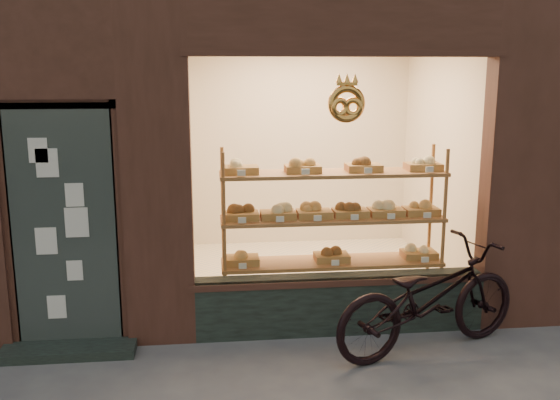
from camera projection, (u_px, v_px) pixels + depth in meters
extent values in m
cube|color=#283630|center=(340.00, 304.00, 5.88)|extent=(2.70, 0.25, 0.55)
cube|color=#2F3737|center=(64.00, 228.00, 5.38)|extent=(0.90, 0.04, 2.15)
cube|color=#283630|center=(69.00, 350.00, 5.44)|extent=(1.15, 0.35, 0.08)
torus|color=#EDA246|center=(346.00, 104.00, 5.39)|extent=(0.33, 0.07, 0.33)
cube|color=brown|center=(331.00, 309.00, 6.34)|extent=(2.20, 0.45, 0.04)
cube|color=brown|center=(332.00, 262.00, 6.23)|extent=(2.20, 0.45, 0.03)
cube|color=brown|center=(332.00, 219.00, 6.14)|extent=(2.20, 0.45, 0.04)
cube|color=brown|center=(333.00, 174.00, 6.05)|extent=(2.20, 0.45, 0.04)
cylinder|color=brown|center=(224.00, 242.00, 5.87)|extent=(0.04, 0.04, 1.70)
cylinder|color=brown|center=(443.00, 235.00, 6.10)|extent=(0.04, 0.04, 1.70)
cylinder|color=brown|center=(223.00, 231.00, 6.25)|extent=(0.04, 0.04, 1.70)
cylinder|color=brown|center=(430.00, 225.00, 6.48)|extent=(0.04, 0.04, 1.70)
cube|color=olive|center=(242.00, 260.00, 6.13)|extent=(0.34, 0.24, 0.07)
sphere|color=tan|center=(242.00, 252.00, 6.11)|extent=(0.11, 0.11, 0.11)
cube|color=silver|center=(243.00, 266.00, 5.95)|extent=(0.07, 0.01, 0.05)
cube|color=olive|center=(332.00, 257.00, 6.22)|extent=(0.34, 0.24, 0.07)
sphere|color=brown|center=(332.00, 249.00, 6.21)|extent=(0.11, 0.11, 0.11)
cube|color=silver|center=(335.00, 263.00, 6.04)|extent=(0.07, 0.01, 0.05)
cube|color=olive|center=(419.00, 254.00, 6.32)|extent=(0.34, 0.24, 0.07)
sphere|color=#D7BD7C|center=(419.00, 246.00, 6.30)|extent=(0.11, 0.11, 0.11)
cube|color=silver|center=(425.00, 260.00, 6.14)|extent=(0.08, 0.01, 0.05)
cube|color=olive|center=(241.00, 216.00, 6.03)|extent=(0.34, 0.24, 0.07)
sphere|color=brown|center=(241.00, 207.00, 6.01)|extent=(0.11, 0.11, 0.11)
cube|color=silver|center=(242.00, 220.00, 5.85)|extent=(0.07, 0.01, 0.06)
cube|color=olive|center=(278.00, 215.00, 6.07)|extent=(0.34, 0.24, 0.07)
sphere|color=#D7BD7C|center=(278.00, 206.00, 6.05)|extent=(0.11, 0.11, 0.11)
cube|color=silver|center=(280.00, 219.00, 5.89)|extent=(0.08, 0.01, 0.06)
cube|color=olive|center=(314.00, 214.00, 6.11)|extent=(0.34, 0.24, 0.07)
sphere|color=tan|center=(314.00, 205.00, 6.09)|extent=(0.11, 0.11, 0.11)
cube|color=silver|center=(318.00, 218.00, 5.93)|extent=(0.07, 0.01, 0.06)
cube|color=olive|center=(350.00, 213.00, 6.15)|extent=(0.34, 0.24, 0.07)
sphere|color=brown|center=(351.00, 204.00, 6.13)|extent=(0.11, 0.11, 0.11)
cube|color=silver|center=(355.00, 217.00, 5.97)|extent=(0.07, 0.01, 0.06)
cube|color=olive|center=(386.00, 212.00, 6.19)|extent=(0.34, 0.24, 0.07)
sphere|color=#D7BD7C|center=(386.00, 204.00, 6.17)|extent=(0.11, 0.11, 0.11)
cube|color=silver|center=(391.00, 216.00, 6.01)|extent=(0.08, 0.01, 0.06)
cube|color=olive|center=(421.00, 211.00, 6.23)|extent=(0.34, 0.24, 0.07)
sphere|color=tan|center=(421.00, 203.00, 6.21)|extent=(0.11, 0.11, 0.11)
cube|color=silver|center=(427.00, 215.00, 6.05)|extent=(0.08, 0.01, 0.06)
cube|color=olive|center=(240.00, 170.00, 5.94)|extent=(0.34, 0.24, 0.07)
sphere|color=#D7BD7C|center=(240.00, 161.00, 5.92)|extent=(0.11, 0.11, 0.11)
cube|color=silver|center=(241.00, 173.00, 5.76)|extent=(0.07, 0.01, 0.06)
cube|color=olive|center=(303.00, 169.00, 6.01)|extent=(0.34, 0.24, 0.07)
sphere|color=tan|center=(303.00, 160.00, 5.99)|extent=(0.11, 0.11, 0.11)
cube|color=silver|center=(306.00, 172.00, 5.83)|extent=(0.08, 0.01, 0.06)
cube|color=olive|center=(363.00, 168.00, 6.07)|extent=(0.34, 0.24, 0.07)
sphere|color=brown|center=(364.00, 159.00, 6.05)|extent=(0.11, 0.11, 0.11)
cube|color=silver|center=(368.00, 171.00, 5.89)|extent=(0.07, 0.01, 0.06)
cube|color=olive|center=(423.00, 167.00, 6.14)|extent=(0.34, 0.24, 0.07)
sphere|color=#D7BD7C|center=(423.00, 158.00, 6.12)|extent=(0.11, 0.11, 0.11)
cube|color=silver|center=(430.00, 170.00, 5.96)|extent=(0.08, 0.01, 0.06)
imported|color=black|center=(429.00, 298.00, 5.43)|extent=(1.98, 1.23, 0.98)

